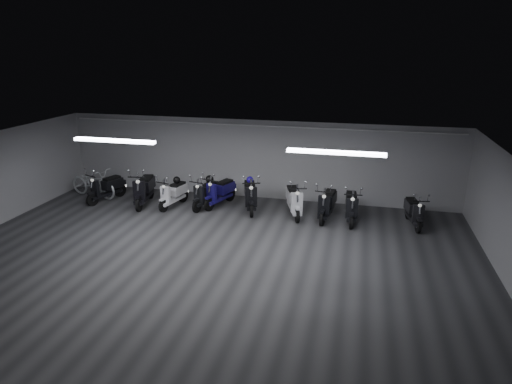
% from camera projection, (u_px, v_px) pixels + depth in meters
% --- Properties ---
extents(floor, '(14.00, 10.00, 0.01)m').
position_uv_depth(floor, '(209.00, 259.00, 11.21)').
color(floor, '#343436').
rests_on(floor, ground).
extents(ceiling, '(14.00, 10.00, 0.01)m').
position_uv_depth(ceiling, '(205.00, 152.00, 10.32)').
color(ceiling, slate).
rests_on(ceiling, ground).
extents(back_wall, '(14.00, 0.01, 2.80)m').
position_uv_depth(back_wall, '(255.00, 159.00, 15.38)').
color(back_wall, '#A5A5A7').
rests_on(back_wall, ground).
extents(front_wall, '(14.00, 0.01, 2.80)m').
position_uv_depth(front_wall, '(88.00, 329.00, 6.15)').
color(front_wall, '#A5A5A7').
rests_on(front_wall, ground).
extents(fluor_strip_left, '(2.40, 0.18, 0.08)m').
position_uv_depth(fluor_strip_left, '(114.00, 141.00, 11.93)').
color(fluor_strip_left, white).
rests_on(fluor_strip_left, ceiling).
extents(fluor_strip_right, '(2.40, 0.18, 0.08)m').
position_uv_depth(fluor_strip_right, '(336.00, 152.00, 10.60)').
color(fluor_strip_right, white).
rests_on(fluor_strip_right, ceiling).
extents(conduit, '(13.60, 0.05, 0.05)m').
position_uv_depth(conduit, '(254.00, 125.00, 14.91)').
color(conduit, white).
rests_on(conduit, back_wall).
extents(scooter_0, '(1.15, 1.85, 1.31)m').
position_uv_depth(scooter_0, '(105.00, 183.00, 15.20)').
color(scooter_0, black).
rests_on(scooter_0, floor).
extents(scooter_1, '(0.98, 2.04, 1.46)m').
position_uv_depth(scooter_1, '(144.00, 184.00, 14.82)').
color(scooter_1, black).
rests_on(scooter_1, floor).
extents(scooter_2, '(0.91, 1.74, 1.24)m').
position_uv_depth(scooter_2, '(173.00, 189.00, 14.66)').
color(scooter_2, white).
rests_on(scooter_2, floor).
extents(scooter_3, '(0.95, 1.80, 1.27)m').
position_uv_depth(scooter_3, '(206.00, 189.00, 14.62)').
color(scooter_3, black).
rests_on(scooter_3, floor).
extents(scooter_4, '(1.14, 1.86, 1.32)m').
position_uv_depth(scooter_4, '(220.00, 187.00, 14.74)').
color(scooter_4, navy).
rests_on(scooter_4, floor).
extents(scooter_5, '(1.15, 1.98, 1.40)m').
position_uv_depth(scooter_5, '(250.00, 190.00, 14.32)').
color(scooter_5, black).
rests_on(scooter_5, floor).
extents(scooter_6, '(1.15, 1.92, 1.36)m').
position_uv_depth(scooter_6, '(294.00, 195.00, 13.88)').
color(scooter_6, white).
rests_on(scooter_6, floor).
extents(scooter_7, '(0.84, 1.86, 1.33)m').
position_uv_depth(scooter_7, '(327.00, 199.00, 13.60)').
color(scooter_7, black).
rests_on(scooter_7, floor).
extents(scooter_8, '(0.69, 1.81, 1.32)m').
position_uv_depth(scooter_8, '(352.00, 201.00, 13.41)').
color(scooter_8, black).
rests_on(scooter_8, floor).
extents(scooter_9, '(0.81, 1.69, 1.21)m').
position_uv_depth(scooter_9, '(414.00, 207.00, 13.09)').
color(scooter_9, black).
rests_on(scooter_9, floor).
extents(bicycle, '(2.12, 1.15, 1.30)m').
position_uv_depth(bicycle, '(93.00, 180.00, 15.63)').
color(bicycle, silver).
rests_on(bicycle, floor).
extents(helmet_0, '(0.23, 0.23, 0.23)m').
position_uv_depth(helmet_0, '(250.00, 180.00, 14.48)').
color(helmet_0, '#200E9F').
rests_on(helmet_0, scooter_5).
extents(helmet_1, '(0.25, 0.25, 0.25)m').
position_uv_depth(helmet_1, '(177.00, 180.00, 14.76)').
color(helmet_1, black).
rests_on(helmet_1, scooter_2).
extents(helmet_2, '(0.27, 0.27, 0.27)m').
position_uv_depth(helmet_2, '(210.00, 179.00, 14.73)').
color(helmet_2, black).
rests_on(helmet_2, scooter_3).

